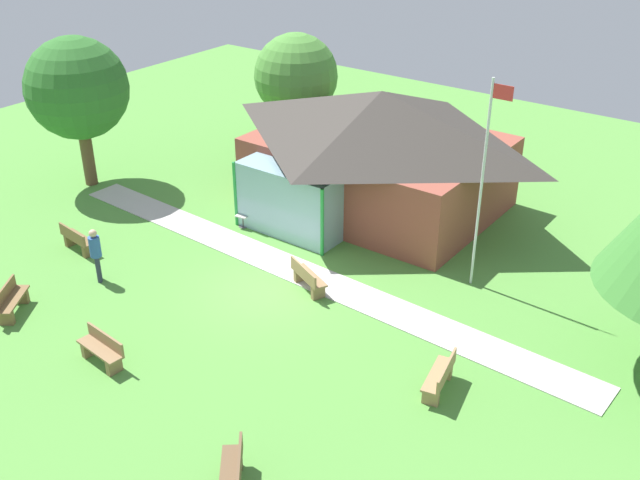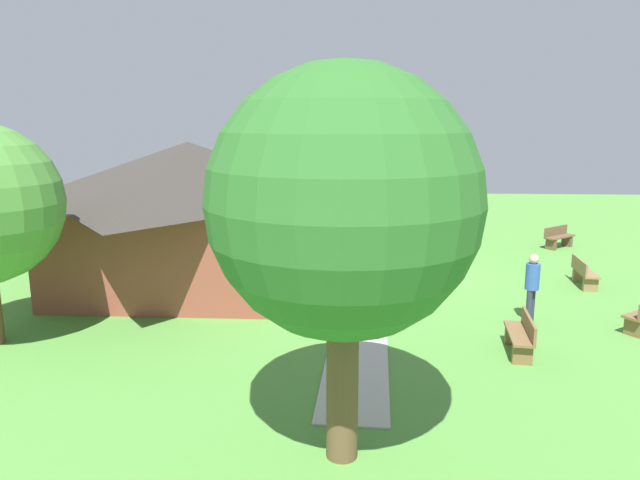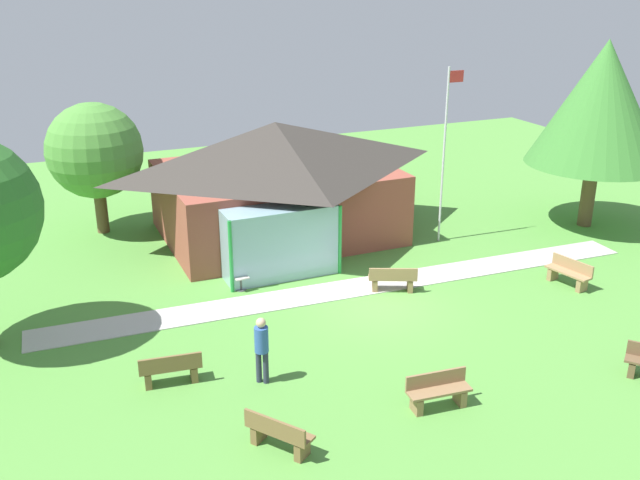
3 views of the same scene
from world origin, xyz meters
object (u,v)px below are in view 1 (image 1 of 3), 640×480
(bench_front_right, at_px, (233,473))
(tree_behind_pavilion_left, at_px, (296,76))
(bench_mid_left, at_px, (77,240))
(tree_west_hedge, at_px, (77,89))
(bench_rear_near_path, at_px, (308,278))
(bench_front_center, at_px, (102,350))
(pavilion, at_px, (376,148))
(patio_chair_porch_left, at_px, (244,215))
(visitor_strolling_lawn, at_px, (96,251))
(bench_front_left, at_px, (11,301))
(bench_mid_right, at_px, (440,377))
(flagpole, at_px, (483,178))

(bench_front_right, distance_m, tree_behind_pavilion_left, 19.82)
(bench_mid_left, distance_m, tree_west_hedge, 6.53)
(bench_rear_near_path, bearing_deg, bench_front_center, -84.97)
(pavilion, distance_m, bench_front_right, 14.23)
(tree_west_hedge, bearing_deg, patio_chair_porch_left, 6.48)
(visitor_strolling_lawn, bearing_deg, bench_front_left, 116.87)
(bench_front_right, distance_m, patio_chair_porch_left, 12.00)
(tree_west_hedge, bearing_deg, pavilion, 25.93)
(bench_mid_right, xyz_separation_m, tree_behind_pavilion_left, (-12.95, 10.97, 2.77))
(tree_behind_pavilion_left, bearing_deg, pavilion, -27.09)
(pavilion, distance_m, visitor_strolling_lawn, 10.28)
(bench_front_right, height_order, tree_behind_pavilion_left, tree_behind_pavilion_left)
(bench_rear_near_path, distance_m, bench_front_right, 7.87)
(bench_mid_right, bearing_deg, bench_front_right, 148.33)
(flagpole, bearing_deg, pavilion, 151.93)
(patio_chair_porch_left, xyz_separation_m, tree_behind_pavilion_left, (-3.23, 7.11, 2.75))
(pavilion, height_order, bench_front_left, pavilion)
(bench_front_center, height_order, bench_rear_near_path, same)
(bench_front_right, xyz_separation_m, tree_behind_pavilion_left, (-11.02, 16.24, 2.77))
(bench_mid_left, bearing_deg, bench_front_right, -15.60)
(bench_front_right, bearing_deg, bench_mid_left, 28.49)
(bench_mid_left, xyz_separation_m, patio_chair_porch_left, (3.17, 4.60, 0.01))
(visitor_strolling_lawn, xyz_separation_m, tree_behind_pavilion_left, (-2.12, 12.51, 2.15))
(bench_mid_right, height_order, tree_west_hedge, tree_west_hedge)
(bench_mid_right, distance_m, bench_front_center, 8.54)
(flagpole, bearing_deg, patio_chair_porch_left, -171.63)
(bench_front_right, bearing_deg, visitor_strolling_lawn, 28.22)
(bench_mid_right, bearing_deg, flagpole, 6.05)
(patio_chair_porch_left, bearing_deg, bench_rear_near_path, 146.12)
(patio_chair_porch_left, distance_m, visitor_strolling_lawn, 5.55)
(flagpole, height_order, tree_behind_pavilion_left, flagpole)
(tree_west_hedge, bearing_deg, bench_rear_near_path, -6.12)
(bench_rear_near_path, xyz_separation_m, tree_behind_pavilion_left, (-7.56, 9.18, 2.77))
(bench_mid_left, relative_size, patio_chair_porch_left, 1.79)
(pavilion, xyz_separation_m, bench_rear_near_path, (1.57, -6.12, -1.84))
(bench_front_center, xyz_separation_m, bench_rear_near_path, (2.08, 5.92, 0.00))
(bench_front_right, height_order, tree_west_hedge, tree_west_hedge)
(pavilion, xyz_separation_m, bench_front_right, (5.03, -13.18, -1.84))
(pavilion, height_order, bench_front_right, pavilion)
(bench_front_left, height_order, tree_behind_pavilion_left, tree_behind_pavilion_left)
(bench_rear_near_path, height_order, tree_behind_pavilion_left, tree_behind_pavilion_left)
(flagpole, xyz_separation_m, bench_mid_right, (1.61, -5.05, -3.07))
(pavilion, xyz_separation_m, tree_west_hedge, (-10.02, -4.87, 1.56))
(bench_rear_near_path, xyz_separation_m, bench_front_right, (3.46, -7.07, 0.00))
(bench_front_right, distance_m, tree_west_hedge, 17.53)
(bench_front_left, bearing_deg, tree_west_hedge, -177.29)
(bench_rear_near_path, bearing_deg, flagpole, 65.21)
(tree_behind_pavilion_left, bearing_deg, visitor_strolling_lawn, -80.37)
(patio_chair_porch_left, relative_size, tree_behind_pavilion_left, 0.17)
(flagpole, xyz_separation_m, tree_behind_pavilion_left, (-11.34, 5.92, -0.30))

